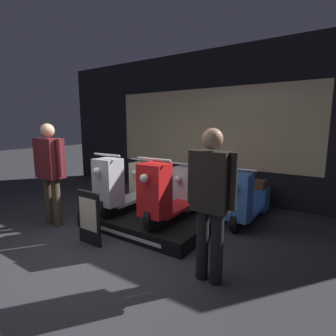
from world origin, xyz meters
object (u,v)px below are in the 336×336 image
(scooter_backrow_2, at_px, (248,199))
(person_left_browsing, at_px, (50,166))
(scooter_backrow_1, at_px, (198,191))
(scooter_backrow_0, at_px, (157,185))
(price_sign_board, at_px, (89,218))
(scooter_display_left, at_px, (130,186))
(scooter_display_right, at_px, (174,194))
(person_right_browsing, at_px, (211,197))

(scooter_backrow_2, xyz_separation_m, person_left_browsing, (-2.59, -1.90, 0.58))
(scooter_backrow_1, bearing_deg, scooter_backrow_0, 180.00)
(price_sign_board, bearing_deg, scooter_backrow_1, 73.74)
(scooter_display_left, bearing_deg, scooter_display_right, 0.00)
(scooter_display_right, distance_m, person_left_browsing, 2.03)
(scooter_display_left, relative_size, price_sign_board, 2.06)
(scooter_display_right, distance_m, person_right_browsing, 1.37)
(person_left_browsing, relative_size, person_right_browsing, 1.03)
(scooter_backrow_1, distance_m, person_left_browsing, 2.59)
(scooter_display_left, bearing_deg, scooter_backrow_1, 53.52)
(person_right_browsing, bearing_deg, scooter_display_right, 138.68)
(scooter_backrow_1, xyz_separation_m, price_sign_board, (-0.60, -2.04, -0.02))
(scooter_display_left, xyz_separation_m, scooter_backrow_2, (1.70, 1.03, -0.20))
(scooter_backrow_0, relative_size, person_left_browsing, 0.94)
(scooter_display_right, distance_m, scooter_backrow_0, 1.49)
(scooter_backrow_1, bearing_deg, price_sign_board, -106.26)
(scooter_backrow_0, xyz_separation_m, person_right_browsing, (2.07, -1.90, 0.52))
(scooter_display_right, height_order, person_right_browsing, person_right_browsing)
(person_left_browsing, bearing_deg, scooter_display_left, 44.43)
(scooter_display_right, xyz_separation_m, person_left_browsing, (-1.78, -0.88, 0.38))
(scooter_backrow_2, bearing_deg, person_left_browsing, -143.70)
(scooter_backrow_0, relative_size, scooter_backrow_1, 1.00)
(scooter_display_right, height_order, scooter_backrow_0, scooter_display_right)
(scooter_display_right, relative_size, scooter_backrow_0, 1.00)
(scooter_display_right, bearing_deg, scooter_display_left, 180.00)
(scooter_backrow_1, height_order, person_left_browsing, person_left_browsing)
(person_right_browsing, bearing_deg, price_sign_board, -175.40)
(scooter_backrow_0, distance_m, person_right_browsing, 2.86)
(scooter_backrow_2, distance_m, person_left_browsing, 3.27)
(scooter_backrow_2, bearing_deg, scooter_backrow_0, 180.00)
(person_right_browsing, bearing_deg, person_left_browsing, 180.00)
(scooter_display_left, distance_m, scooter_backrow_2, 1.99)
(scooter_display_left, height_order, scooter_backrow_2, scooter_display_left)
(scooter_display_left, distance_m, person_left_browsing, 1.31)
(scooter_display_right, xyz_separation_m, scooter_backrow_1, (-0.13, 1.03, -0.20))
(person_right_browsing, bearing_deg, scooter_backrow_2, 95.74)
(scooter_backrow_0, height_order, scooter_backrow_2, same)
(scooter_display_right, distance_m, scooter_backrow_2, 1.32)
(scooter_display_left, xyz_separation_m, scooter_display_right, (0.89, 0.00, 0.00))
(scooter_display_right, bearing_deg, scooter_backrow_2, 51.77)
(person_right_browsing, relative_size, price_sign_board, 2.13)
(scooter_backrow_0, bearing_deg, person_right_browsing, -42.65)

